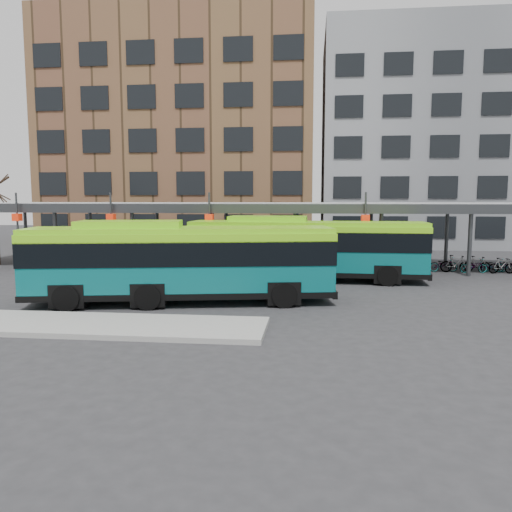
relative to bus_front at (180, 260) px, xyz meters
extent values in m
plane|color=#28282B|center=(2.55, -1.37, -1.83)|extent=(120.00, 120.00, 0.00)
cube|color=gray|center=(-2.95, -4.37, -1.74)|extent=(14.00, 3.00, 0.18)
cube|color=#999B9E|center=(2.55, 11.63, 2.17)|extent=(40.00, 6.00, 0.35)
cube|color=#383A3D|center=(2.55, 8.63, 2.02)|extent=(40.00, 0.15, 0.55)
cylinder|color=#383A3D|center=(-15.45, 14.13, 0.07)|extent=(0.24, 0.24, 3.80)
cylinder|color=#383A3D|center=(-10.45, 9.13, 0.07)|extent=(0.24, 0.24, 3.80)
cylinder|color=#383A3D|center=(-10.45, 14.13, 0.07)|extent=(0.24, 0.24, 3.80)
cylinder|color=#383A3D|center=(-5.45, 9.13, 0.07)|extent=(0.24, 0.24, 3.80)
cylinder|color=#383A3D|center=(-5.45, 14.13, 0.07)|extent=(0.24, 0.24, 3.80)
cylinder|color=#383A3D|center=(-0.45, 9.13, 0.07)|extent=(0.24, 0.24, 3.80)
cylinder|color=#383A3D|center=(-0.45, 14.13, 0.07)|extent=(0.24, 0.24, 3.80)
cylinder|color=#383A3D|center=(4.55, 9.13, 0.07)|extent=(0.24, 0.24, 3.80)
cylinder|color=#383A3D|center=(4.55, 14.13, 0.07)|extent=(0.24, 0.24, 3.80)
cylinder|color=#383A3D|center=(9.55, 9.13, 0.07)|extent=(0.24, 0.24, 3.80)
cylinder|color=#383A3D|center=(9.55, 14.13, 0.07)|extent=(0.24, 0.24, 3.80)
cylinder|color=#383A3D|center=(14.55, 9.13, 0.07)|extent=(0.24, 0.24, 3.80)
cylinder|color=#383A3D|center=(14.55, 14.13, 0.07)|extent=(0.24, 0.24, 3.80)
cylinder|color=#383A3D|center=(-12.45, 8.33, 0.57)|extent=(0.12, 0.12, 4.80)
cube|color=red|center=(-12.45, 8.33, 1.47)|extent=(0.45, 0.45, 0.45)
cylinder|color=#383A3D|center=(-6.45, 8.33, 0.57)|extent=(0.12, 0.12, 4.80)
cube|color=red|center=(-6.45, 8.33, 1.47)|extent=(0.45, 0.45, 0.45)
cylinder|color=#383A3D|center=(-0.45, 8.33, 0.57)|extent=(0.12, 0.12, 4.80)
cube|color=red|center=(-0.45, 8.33, 1.47)|extent=(0.45, 0.45, 0.45)
cylinder|color=#383A3D|center=(8.55, 8.33, 0.57)|extent=(0.12, 0.12, 4.80)
cube|color=red|center=(8.55, 8.33, 1.47)|extent=(0.45, 0.45, 0.45)
cube|color=brown|center=(-7.45, 30.63, 9.17)|extent=(26.00, 14.00, 22.00)
cube|color=slate|center=(18.55, 30.63, 8.17)|extent=(24.00, 14.00, 20.00)
cube|color=#085A5D|center=(0.05, 0.01, -0.14)|extent=(12.97, 4.93, 2.65)
cube|color=black|center=(0.05, 0.01, 0.39)|extent=(13.04, 5.00, 1.01)
cube|color=#7ED616|center=(0.05, 0.01, 1.29)|extent=(12.95, 4.83, 0.21)
cube|color=#7ED616|center=(-2.03, -0.38, 1.50)|extent=(4.51, 2.65, 0.37)
cube|color=black|center=(0.05, 0.01, -1.34)|extent=(13.05, 5.01, 0.25)
cylinder|color=black|center=(4.45, -0.48, -1.30)|extent=(1.10, 0.51, 1.06)
cylinder|color=black|center=(3.98, 2.06, -1.30)|extent=(1.10, 0.51, 1.06)
cylinder|color=black|center=(-0.96, -1.49, -1.30)|extent=(1.10, 0.51, 1.06)
cylinder|color=black|center=(-1.44, 1.05, -1.30)|extent=(1.10, 0.51, 1.06)
cylinder|color=black|center=(-4.08, -2.08, -1.30)|extent=(1.10, 0.51, 1.06)
cylinder|color=black|center=(-4.56, 0.46, -1.30)|extent=(1.10, 0.51, 1.06)
cube|color=#085A5D|center=(5.24, 6.61, -0.15)|extent=(12.67, 2.97, 2.62)
cube|color=black|center=(5.24, 6.61, 0.37)|extent=(12.72, 3.04, 1.00)
cube|color=#7ED616|center=(5.24, 6.61, 1.26)|extent=(12.66, 2.87, 0.21)
cube|color=#7ED616|center=(3.14, 6.66, 1.47)|extent=(4.25, 2.00, 0.37)
cube|color=black|center=(5.24, 6.61, -1.34)|extent=(12.73, 3.04, 0.25)
cylinder|color=black|center=(9.41, 5.21, -1.31)|extent=(1.06, 0.34, 1.05)
cylinder|color=black|center=(9.48, 7.77, -1.31)|extent=(1.06, 0.34, 1.05)
cylinder|color=black|center=(3.95, 5.36, -1.31)|extent=(1.06, 0.34, 1.05)
cylinder|color=black|center=(4.02, 7.92, -1.31)|extent=(1.06, 0.34, 1.05)
cylinder|color=black|center=(0.80, 5.45, -1.31)|extent=(1.06, 0.34, 1.05)
cylinder|color=black|center=(0.87, 8.01, -1.31)|extent=(1.06, 0.34, 1.05)
imported|color=slate|center=(13.52, 10.60, -1.37)|extent=(1.84, 0.90, 0.92)
imported|color=slate|center=(14.18, 10.40, -1.30)|extent=(1.83, 0.75, 1.07)
imported|color=slate|center=(15.19, 10.32, -1.40)|extent=(1.70, 0.74, 0.87)
imported|color=slate|center=(15.56, 10.86, -1.35)|extent=(1.62, 0.50, 0.97)
imported|color=slate|center=(16.53, 10.81, -1.41)|extent=(1.68, 0.86, 0.84)
imported|color=slate|center=(16.78, 10.26, -1.36)|extent=(1.62, 0.62, 0.95)
imported|color=slate|center=(17.35, 10.68, -1.40)|extent=(1.76, 1.02, 0.87)
camera|label=1|loc=(5.53, -20.49, 2.61)|focal=35.00mm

